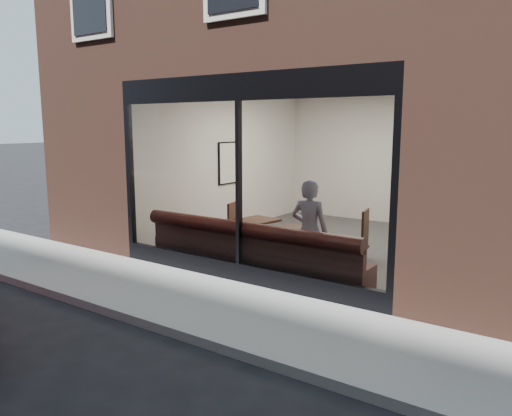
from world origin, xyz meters
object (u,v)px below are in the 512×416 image
Objects in this scene: cafe_table_left at (258,220)px; person at (309,231)px; banquette at (254,262)px; cafe_chair_right at (354,247)px; cafe_chair_left at (224,237)px; cafe_table_right at (299,229)px.

person is at bearing -22.82° from cafe_table_left.
cafe_table_left is (-1.37, 0.58, -0.07)m from person.
banquette is 2.04m from cafe_chair_right.
cafe_chair_left is at bearing 5.08° from cafe_chair_right.
cafe_table_right is 1.28× the size of cafe_chair_right.
person is at bearing 146.27° from cafe_chair_left.
banquette is 8.52× the size of cafe_chair_right.
cafe_chair_left is at bearing 164.75° from cafe_table_right.
cafe_table_left reaches higher than cafe_chair_left.
person is 3.69× the size of cafe_chair_left.
cafe_table_right is (1.01, -0.27, 0.00)m from cafe_table_left.
cafe_table_right is at bearing 46.50° from banquette.
cafe_chair_right is (0.45, 1.25, -0.50)m from cafe_table_right.
cafe_chair_right is at bearing -100.69° from person.
person is 1.49m from cafe_table_left.
cafe_table_left is at bearing -30.61° from person.
banquette is 1.09m from person.
cafe_table_left reaches higher than cafe_chair_right.
cafe_chair_left is 0.94× the size of cafe_chair_right.
person is (0.89, 0.24, 0.59)m from banquette.
person is 3.45× the size of cafe_chair_right.
cafe_chair_right reaches higher than cafe_chair_left.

